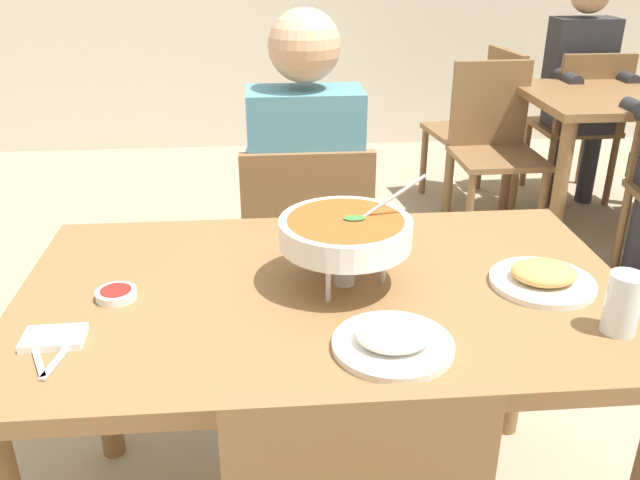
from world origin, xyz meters
name	(u,v)px	position (x,y,z in m)	size (l,w,h in m)	color
dining_table_main	(325,327)	(0.00, 0.00, 0.66)	(1.40, 0.84, 0.76)	brown
chair_diner_main	(306,253)	(0.00, 0.71, 0.51)	(0.44, 0.44, 0.90)	brown
diner_main	(305,185)	(0.00, 0.74, 0.75)	(0.40, 0.45, 1.31)	#2D2D38
curry_bowl	(345,233)	(0.05, 0.01, 0.89)	(0.33, 0.30, 0.26)	silver
rice_plate	(393,340)	(0.11, -0.26, 0.78)	(0.24, 0.24, 0.06)	white
appetizer_plate	(543,277)	(0.50, -0.03, 0.78)	(0.24, 0.24, 0.06)	white
sauce_dish	(116,294)	(-0.47, -0.01, 0.78)	(0.09, 0.09, 0.02)	white
napkin_folded	(54,338)	(-0.56, -0.18, 0.77)	(0.12, 0.08, 0.02)	white
fork_utensil	(36,355)	(-0.58, -0.23, 0.77)	(0.01, 0.17, 0.01)	silver
spoon_utensil	(63,353)	(-0.53, -0.23, 0.77)	(0.01, 0.17, 0.01)	silver
drink_glass	(622,306)	(0.58, -0.24, 0.82)	(0.07, 0.07, 0.13)	silver
dining_table_far	(622,120)	(1.72, 1.90, 0.63)	(1.00, 0.80, 0.76)	brown
chair_bg_left	(581,119)	(1.73, 2.39, 0.51)	(0.44, 0.44, 0.90)	brown
chair_bg_corner	(484,119)	(1.16, 2.44, 0.51)	(0.50, 0.50, 0.90)	brown
chair_bg_window	(493,139)	(1.08, 2.02, 0.51)	(0.45, 0.45, 0.90)	brown
patron_bg_left	(581,77)	(1.71, 2.44, 0.75)	(0.40, 0.45, 1.31)	#2D2D38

